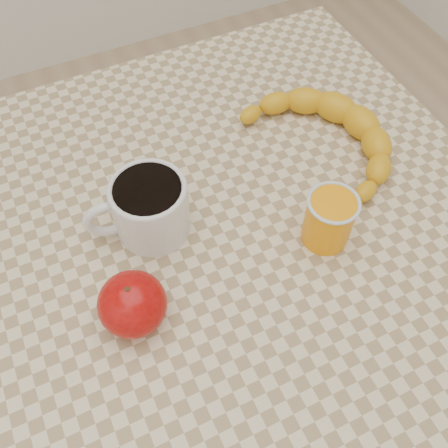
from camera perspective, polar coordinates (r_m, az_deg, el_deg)
name	(u,v)px	position (r m, az deg, el deg)	size (l,w,h in m)	color
ground	(224,394)	(1.36, 0.00, -18.84)	(3.00, 3.00, 0.00)	tan
table	(224,265)	(0.74, 0.00, -4.65)	(0.80, 0.80, 0.75)	beige
coffee_mug	(148,207)	(0.65, -8.66, 1.98)	(0.14, 0.11, 0.08)	silver
orange_juice_glass	(329,219)	(0.65, 11.92, 0.55)	(0.07, 0.07, 0.08)	orange
apple	(132,304)	(0.59, -10.42, -8.98)	(0.11, 0.11, 0.07)	#8C0407
banana	(328,135)	(0.77, 11.75, 9.88)	(0.25, 0.32, 0.05)	gold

